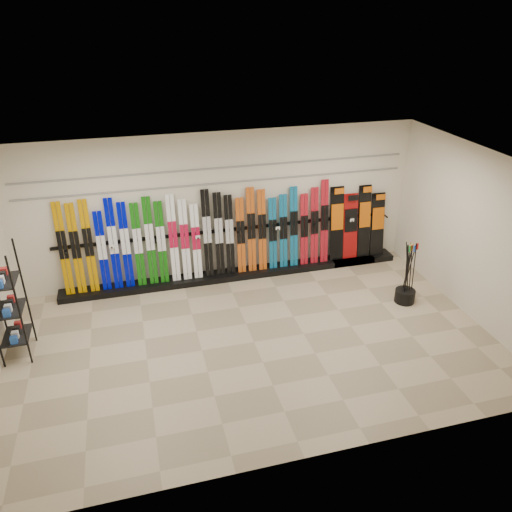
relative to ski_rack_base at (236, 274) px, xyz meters
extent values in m
plane|color=gray|center=(-0.22, -2.28, -0.06)|extent=(8.00, 8.00, 0.00)
plane|color=beige|center=(-0.22, 0.22, 1.44)|extent=(8.00, 0.00, 8.00)
plane|color=beige|center=(3.78, -2.28, 1.44)|extent=(0.00, 5.00, 5.00)
plane|color=silver|center=(-0.22, -2.28, 2.94)|extent=(8.00, 8.00, 0.00)
cube|color=black|center=(0.00, 0.00, 0.00)|extent=(8.00, 0.40, 0.12)
cube|color=#BF8300|center=(-3.27, 0.06, 0.97)|extent=(0.17, 0.23, 1.81)
cube|color=#BF8300|center=(-3.05, 0.06, 0.94)|extent=(0.17, 0.23, 1.77)
cube|color=#BF8300|center=(-2.82, 0.06, 0.97)|extent=(0.17, 0.23, 1.81)
cube|color=#0007B3|center=(-2.59, 0.04, 0.84)|extent=(0.17, 0.20, 1.57)
cube|color=#0007B3|center=(-2.37, 0.06, 0.96)|extent=(0.17, 0.23, 1.80)
cube|color=#0007B3|center=(-2.15, 0.05, 0.91)|extent=(0.17, 0.22, 1.70)
cube|color=#11610D|center=(-1.92, 0.05, 0.89)|extent=(0.17, 0.21, 1.66)
cube|color=#11610D|center=(-1.69, 0.05, 0.94)|extent=(0.17, 0.23, 1.76)
cube|color=#11610D|center=(-1.47, 0.05, 0.89)|extent=(0.17, 0.21, 1.65)
cube|color=white|center=(-1.24, 0.05, 0.94)|extent=(0.17, 0.23, 1.76)
cube|color=white|center=(-1.02, 0.05, 0.88)|extent=(0.17, 0.21, 1.65)
cube|color=white|center=(-0.80, 0.04, 0.82)|extent=(0.17, 0.20, 1.53)
cube|color=black|center=(-0.57, 0.06, 0.96)|extent=(0.17, 0.23, 1.80)
cube|color=black|center=(-0.33, 0.05, 0.92)|extent=(0.17, 0.22, 1.72)
cube|color=black|center=(-0.12, 0.05, 0.88)|extent=(0.17, 0.21, 1.65)
cube|color=#C35316|center=(0.12, 0.04, 0.85)|extent=(0.17, 0.20, 1.57)
cube|color=#C35316|center=(0.34, 0.05, 0.94)|extent=(0.17, 0.23, 1.76)
cube|color=#C35316|center=(0.57, 0.05, 0.91)|extent=(0.17, 0.22, 1.70)
cube|color=#0E5D8A|center=(0.79, 0.04, 0.81)|extent=(0.17, 0.20, 1.51)
cube|color=#0E5D8A|center=(1.02, 0.04, 0.84)|extent=(0.17, 0.20, 1.56)
cube|color=#0E5D8A|center=(1.25, 0.05, 0.91)|extent=(0.17, 0.22, 1.70)
cube|color=#A61320|center=(1.48, 0.04, 0.82)|extent=(0.17, 0.20, 1.53)
cube|color=#A61320|center=(1.71, 0.05, 0.88)|extent=(0.17, 0.21, 1.64)
cube|color=#A61320|center=(1.93, 0.06, 0.95)|extent=(0.17, 0.23, 1.79)
cube|color=black|center=(2.23, 0.08, 0.86)|extent=(0.30, 0.25, 1.60)
cube|color=#990C0C|center=(2.54, 0.07, 0.77)|extent=(0.32, 0.22, 1.42)
cube|color=black|center=(2.87, 0.08, 0.85)|extent=(0.28, 0.24, 1.57)
cube|color=black|center=(3.19, 0.07, 0.75)|extent=(0.31, 0.22, 1.38)
cube|color=black|center=(-3.97, -1.58, 0.89)|extent=(0.40, 0.60, 1.90)
cylinder|color=black|center=(2.89, -1.78, 0.07)|extent=(0.38, 0.38, 0.25)
cylinder|color=black|center=(2.91, -1.69, 0.55)|extent=(0.13, 0.16, 1.17)
cylinder|color=black|center=(2.91, -1.74, 0.55)|extent=(0.16, 0.03, 1.17)
cylinder|color=black|center=(2.91, -1.82, 0.55)|extent=(0.12, 0.02, 1.18)
cylinder|color=black|center=(2.91, -1.69, 0.55)|extent=(0.06, 0.09, 1.18)
cylinder|color=black|center=(2.85, -1.78, 0.55)|extent=(0.14, 0.05, 1.18)
cylinder|color=black|center=(2.90, -1.74, 0.55)|extent=(0.07, 0.03, 1.18)
cylinder|color=black|center=(2.89, -1.75, 0.55)|extent=(0.16, 0.04, 1.17)
cylinder|color=black|center=(2.82, -1.80, 0.55)|extent=(0.05, 0.12, 1.18)
cylinder|color=black|center=(3.02, -1.75, 0.55)|extent=(0.06, 0.05, 1.18)
cylinder|color=black|center=(2.87, -1.77, 0.55)|extent=(0.08, 0.06, 1.18)
cube|color=gray|center=(-0.22, 0.20, 1.94)|extent=(7.60, 0.02, 0.03)
cube|color=gray|center=(-0.22, 0.20, 2.24)|extent=(7.60, 0.02, 0.03)
camera|label=1|loc=(-1.97, -8.90, 5.04)|focal=35.00mm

